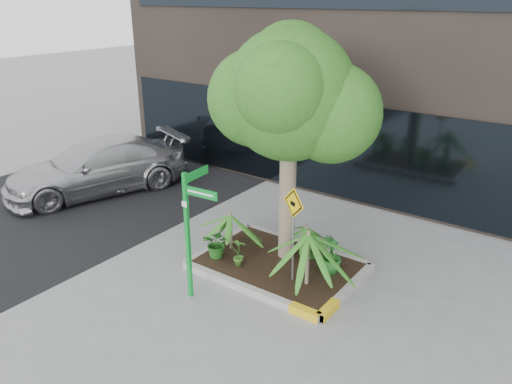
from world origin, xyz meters
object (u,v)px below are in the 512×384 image
Objects in this scene: street_sign_post at (191,222)px; cattle_sign at (293,219)px; parked_car at (98,167)px; tree at (290,95)px.

cattle_sign is at bearing 39.80° from street_sign_post.
cattle_sign is (1.35, 1.33, -0.08)m from street_sign_post.
street_sign_post is (5.90, -2.43, 0.79)m from parked_car.
street_sign_post is (-0.72, -2.13, -2.04)m from tree.
parked_car is at bearing 152.74° from street_sign_post.
tree reaches higher than street_sign_post.
tree is at bearing 150.63° from cattle_sign.
street_sign_post is at bearing -113.01° from cattle_sign.
parked_car is 7.36m from cattle_sign.
parked_car is at bearing 177.35° from tree.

